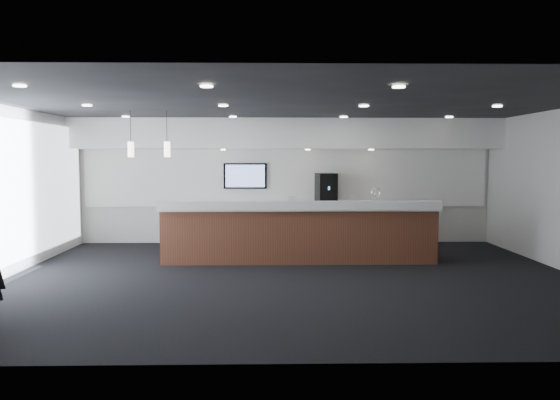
{
  "coord_description": "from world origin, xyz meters",
  "views": [
    {
      "loc": [
        -0.43,
        -9.37,
        2.08
      ],
      "look_at": [
        -0.21,
        1.3,
        1.26
      ],
      "focal_mm": 35.0,
      "sensor_mm": 36.0,
      "label": 1
    }
  ],
  "objects": [
    {
      "name": "alcove_panel",
      "position": [
        0.0,
        3.97,
        1.6
      ],
      "size": [
        9.8,
        0.06,
        1.4
      ],
      "primitive_type": "cube",
      "color": "white",
      "rests_on": "back_wall"
    },
    {
      "name": "wall_tv",
      "position": [
        -1.0,
        3.91,
        1.65
      ],
      "size": [
        1.05,
        0.08,
        0.62
      ],
      "color": "black",
      "rests_on": "back_wall"
    },
    {
      "name": "cup_1",
      "position": [
        1.36,
        3.56,
        1.0
      ],
      "size": [
        0.15,
        0.15,
        0.1
      ],
      "primitive_type": "imported",
      "rotation": [
        0.0,
        0.0,
        0.65
      ],
      "color": "white",
      "rests_on": "back_credenza"
    },
    {
      "name": "ceiling_can_lights",
      "position": [
        0.0,
        0.0,
        2.97
      ],
      "size": [
        7.0,
        5.0,
        0.02
      ],
      "primitive_type": null,
      "color": "white",
      "rests_on": "ceiling"
    },
    {
      "name": "ground",
      "position": [
        0.0,
        0.0,
        0.0
      ],
      "size": [
        10.0,
        10.0,
        0.0
      ],
      "primitive_type": "plane",
      "color": "black",
      "rests_on": "ground"
    },
    {
      "name": "cup_2",
      "position": [
        1.22,
        3.56,
        1.0
      ],
      "size": [
        0.13,
        0.13,
        0.1
      ],
      "primitive_type": "imported",
      "rotation": [
        0.0,
        0.0,
        1.29
      ],
      "color": "white",
      "rests_on": "back_credenza"
    },
    {
      "name": "coffee_machine",
      "position": [
        0.95,
        3.69,
        1.33
      ],
      "size": [
        0.52,
        0.61,
        0.77
      ],
      "rotation": [
        0.0,
        0.0,
        0.17
      ],
      "color": "black",
      "rests_on": "back_credenza"
    },
    {
      "name": "ceiling",
      "position": [
        0.0,
        0.0,
        3.0
      ],
      "size": [
        10.0,
        8.0,
        0.02
      ],
      "primitive_type": "cube",
      "color": "black",
      "rests_on": "back_wall"
    },
    {
      "name": "pendant_left",
      "position": [
        -2.4,
        0.8,
        2.25
      ],
      "size": [
        0.12,
        0.12,
        0.3
      ],
      "primitive_type": "cylinder",
      "color": "beige",
      "rests_on": "ceiling"
    },
    {
      "name": "soffit_bulkhead",
      "position": [
        0.0,
        3.55,
        2.65
      ],
      "size": [
        10.0,
        0.9,
        0.7
      ],
      "primitive_type": "cube",
      "color": "white",
      "rests_on": "back_wall"
    },
    {
      "name": "info_sign_right",
      "position": [
        1.58,
        3.57,
        1.07
      ],
      "size": [
        0.18,
        0.05,
        0.24
      ],
      "primitive_type": "cube",
      "rotation": [
        0.0,
        0.0,
        0.16
      ],
      "color": "silver",
      "rests_on": "back_credenza"
    },
    {
      "name": "service_counter",
      "position": [
        0.17,
        1.48,
        0.57
      ],
      "size": [
        5.5,
        0.92,
        1.49
      ],
      "rotation": [
        0.0,
        0.0,
        -0.0
      ],
      "color": "#5A2B1E",
      "rests_on": "ground"
    },
    {
      "name": "cup_4",
      "position": [
        0.94,
        3.56,
        1.0
      ],
      "size": [
        0.15,
        0.15,
        0.1
      ],
      "primitive_type": "imported",
      "rotation": [
        0.0,
        0.0,
        2.58
      ],
      "color": "white",
      "rests_on": "back_credenza"
    },
    {
      "name": "info_sign_left",
      "position": [
        0.13,
        3.52,
        1.07
      ],
      "size": [
        0.17,
        0.07,
        0.23
      ],
      "primitive_type": "cube",
      "rotation": [
        0.0,
        0.0,
        -0.31
      ],
      "color": "silver",
      "rests_on": "back_credenza"
    },
    {
      "name": "pendant_right",
      "position": [
        -3.1,
        0.8,
        2.25
      ],
      "size": [
        0.12,
        0.12,
        0.3
      ],
      "primitive_type": "cylinder",
      "color": "beige",
      "rests_on": "ceiling"
    },
    {
      "name": "back_wall",
      "position": [
        0.0,
        4.0,
        1.5
      ],
      "size": [
        10.0,
        0.02,
        3.0
      ],
      "primitive_type": "cube",
      "color": "silver",
      "rests_on": "ground"
    },
    {
      "name": "cup_0",
      "position": [
        1.5,
        3.56,
        1.0
      ],
      "size": [
        0.11,
        0.11,
        0.1
      ],
      "primitive_type": "imported",
      "color": "white",
      "rests_on": "back_credenza"
    },
    {
      "name": "back_credenza",
      "position": [
        -0.0,
        3.64,
        0.48
      ],
      "size": [
        5.06,
        0.66,
        0.95
      ],
      "color": "gray",
      "rests_on": "ground"
    },
    {
      "name": "window_blinds_wall",
      "position": [
        -4.96,
        0.0,
        1.5
      ],
      "size": [
        0.04,
        7.36,
        2.55
      ],
      "primitive_type": "cube",
      "color": "silver",
      "rests_on": "left_wall"
    },
    {
      "name": "cup_3",
      "position": [
        1.08,
        3.56,
        1.0
      ],
      "size": [
        0.14,
        0.14,
        0.1
      ],
      "primitive_type": "imported",
      "rotation": [
        0.0,
        0.0,
        1.94
      ],
      "color": "white",
      "rests_on": "back_credenza"
    },
    {
      "name": "left_wall",
      "position": [
        -5.0,
        0.0,
        1.5
      ],
      "size": [
        0.02,
        8.0,
        3.0
      ],
      "primitive_type": "cube",
      "color": "silver",
      "rests_on": "ground"
    }
  ]
}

